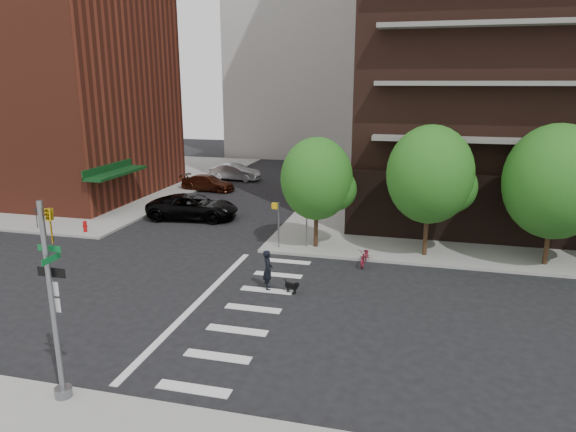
# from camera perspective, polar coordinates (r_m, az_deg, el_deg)

# --- Properties ---
(ground) EXTENTS (120.00, 120.00, 0.00)m
(ground) POSITION_cam_1_polar(r_m,az_deg,el_deg) (22.98, -11.12, -9.30)
(ground) COLOR black
(ground) RESTS_ON ground
(sidewalk_ne) EXTENTS (39.00, 33.00, 0.15)m
(sidewalk_ne) POSITION_cam_1_polar(r_m,az_deg,el_deg) (44.79, 28.32, 1.13)
(sidewalk_ne) COLOR gray
(sidewalk_ne) RESTS_ON ground
(sidewalk_nw) EXTENTS (31.00, 33.00, 0.15)m
(sidewalk_nw) POSITION_cam_1_polar(r_m,az_deg,el_deg) (54.96, -24.10, 3.84)
(sidewalk_nw) COLOR gray
(sidewalk_nw) RESTS_ON ground
(crosswalk) EXTENTS (3.85, 13.00, 0.01)m
(crosswalk) POSITION_cam_1_polar(r_m,az_deg,el_deg) (22.18, -5.87, -9.98)
(crosswalk) COLOR silver
(crosswalk) RESTS_ON ground
(midrise_nw) EXTENTS (21.40, 15.50, 20.00)m
(midrise_nw) POSITION_cam_1_polar(r_m,az_deg,el_deg) (48.36, -27.04, 14.26)
(midrise_nw) COLOR maroon
(midrise_nw) RESTS_ON sidewalk_nw
(tree_a) EXTENTS (4.00, 4.00, 5.90)m
(tree_a) POSITION_cam_1_polar(r_m,az_deg,el_deg) (28.36, 3.20, 4.14)
(tree_a) COLOR #301E11
(tree_a) RESTS_ON sidewalk_ne
(tree_b) EXTENTS (4.50, 4.50, 6.65)m
(tree_b) POSITION_cam_1_polar(r_m,az_deg,el_deg) (27.79, 15.49, 4.46)
(tree_b) COLOR #301E11
(tree_b) RESTS_ON sidewalk_ne
(tree_c) EXTENTS (5.00, 5.00, 6.80)m
(tree_c) POSITION_cam_1_polar(r_m,az_deg,el_deg) (28.60, 27.58, 3.39)
(tree_c) COLOR #301E11
(tree_c) RESTS_ON sidewalk_ne
(traffic_signal) EXTENTS (0.90, 0.75, 6.00)m
(traffic_signal) POSITION_cam_1_polar(r_m,az_deg,el_deg) (16.35, -24.46, -10.29)
(traffic_signal) COLOR slate
(traffic_signal) RESTS_ON sidewalk_s
(pedestrian_signal) EXTENTS (2.18, 0.67, 2.60)m
(pedestrian_signal) POSITION_cam_1_polar(r_m,az_deg,el_deg) (28.66, -0.39, -0.22)
(pedestrian_signal) COLOR slate
(pedestrian_signal) RESTS_ON sidewalk_ne
(fire_hydrant) EXTENTS (0.24, 0.24, 0.73)m
(fire_hydrant) POSITION_cam_1_polar(r_m,az_deg,el_deg) (34.33, -21.63, -1.00)
(fire_hydrant) COLOR #A50C0C
(fire_hydrant) RESTS_ON sidewalk_nw
(parking_meter) EXTENTS (0.10, 0.08, 1.32)m
(parking_meter) POSITION_cam_1_polar(r_m,az_deg,el_deg) (36.36, -26.18, 0.02)
(parking_meter) COLOR black
(parking_meter) RESTS_ON sidewalk_nw
(parked_car_black) EXTENTS (3.45, 6.43, 1.72)m
(parked_car_black) POSITION_cam_1_polar(r_m,az_deg,el_deg) (36.00, -10.51, 1.01)
(parked_car_black) COLOR black
(parked_car_black) RESTS_ON ground
(parked_car_maroon) EXTENTS (2.22, 4.85, 1.37)m
(parked_car_maroon) POSITION_cam_1_polar(r_m,az_deg,el_deg) (45.24, -8.87, 3.65)
(parked_car_maroon) COLOR #431B0E
(parked_car_maroon) RESTS_ON ground
(parked_car_silver) EXTENTS (1.86, 4.86, 1.58)m
(parked_car_silver) POSITION_cam_1_polar(r_m,az_deg,el_deg) (49.76, -5.88, 4.88)
(parked_car_silver) COLOR #ABAFB3
(parked_car_silver) RESTS_ON ground
(scooter) EXTENTS (0.76, 1.85, 0.95)m
(scooter) POSITION_cam_1_polar(r_m,az_deg,el_deg) (26.95, 8.54, -4.43)
(scooter) COLOR maroon
(scooter) RESTS_ON ground
(dog_walker) EXTENTS (0.79, 0.65, 1.86)m
(dog_walker) POSITION_cam_1_polar(r_m,az_deg,el_deg) (23.51, -2.26, -5.99)
(dog_walker) COLOR black
(dog_walker) RESTS_ON ground
(dog) EXTENTS (0.67, 0.38, 0.56)m
(dog) POSITION_cam_1_polar(r_m,az_deg,el_deg) (23.23, 0.45, -7.78)
(dog) COLOR black
(dog) RESTS_ON ground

